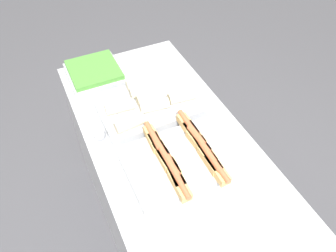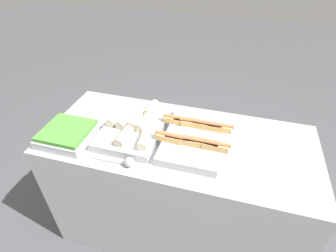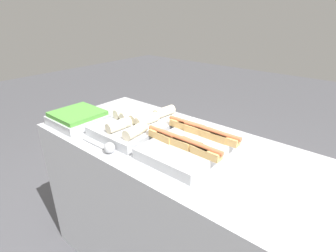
{
  "view_description": "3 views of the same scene",
  "coord_description": "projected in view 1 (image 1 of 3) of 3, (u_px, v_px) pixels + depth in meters",
  "views": [
    {
      "loc": [
        0.81,
        -0.41,
        2.01
      ],
      "look_at": [
        -0.06,
        0.0,
        0.98
      ],
      "focal_mm": 35.0,
      "sensor_mm": 36.0,
      "label": 1
    },
    {
      "loc": [
        0.26,
        -1.12,
        1.88
      ],
      "look_at": [
        -0.06,
        0.0,
        0.98
      ],
      "focal_mm": 28.0,
      "sensor_mm": 36.0,
      "label": 2
    },
    {
      "loc": [
        0.71,
        -0.92,
        1.52
      ],
      "look_at": [
        -0.06,
        0.0,
        0.98
      ],
      "focal_mm": 28.0,
      "sensor_mm": 36.0,
      "label": 3
    }
  ],
  "objects": [
    {
      "name": "tray_hotdogs",
      "position": [
        184.0,
        157.0,
        1.34
      ],
      "size": [
        0.41,
        0.48,
        0.1
      ],
      "color": "#B7BABF",
      "rests_on": "counter"
    },
    {
      "name": "ground_plane",
      "position": [
        172.0,
        237.0,
        2.09
      ],
      "size": [
        12.0,
        12.0,
        0.0
      ],
      "primitive_type": "plane",
      "color": "#4C4C51"
    },
    {
      "name": "counter",
      "position": [
        173.0,
        201.0,
        1.76
      ],
      "size": [
        1.57,
        0.69,
        0.9
      ],
      "color": "#B7BABF",
      "rests_on": "ground_plane"
    },
    {
      "name": "tray_side_front",
      "position": [
        95.0,
        74.0,
        1.73
      ],
      "size": [
        0.28,
        0.27,
        0.07
      ],
      "color": "#B7BABF",
      "rests_on": "counter"
    },
    {
      "name": "serving_spoon_near",
      "position": [
        99.0,
        133.0,
        1.46
      ],
      "size": [
        0.24,
        0.05,
        0.05
      ],
      "color": "#B2B5BA",
      "rests_on": "counter"
    },
    {
      "name": "tray_wraps",
      "position": [
        149.0,
        104.0,
        1.57
      ],
      "size": [
        0.33,
        0.48,
        0.1
      ],
      "color": "#B7BABF",
      "rests_on": "counter"
    }
  ]
}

